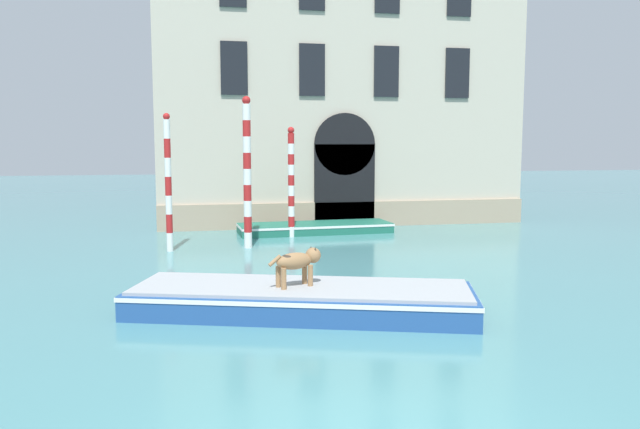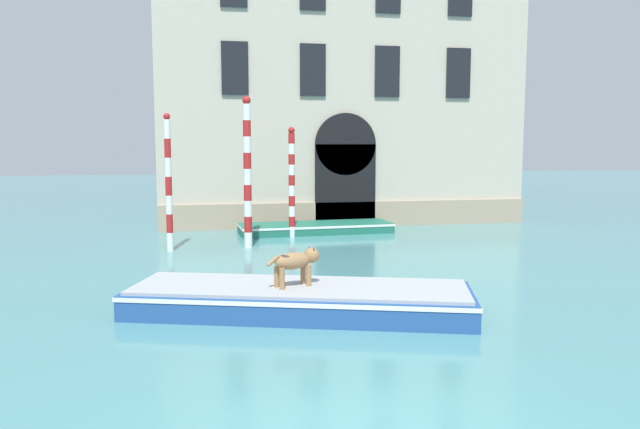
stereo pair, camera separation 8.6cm
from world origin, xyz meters
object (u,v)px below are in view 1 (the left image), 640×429
(boat_moored_near_palazzo, at_px, (315,228))
(mooring_pole_0, at_px, (168,182))
(dog_on_deck, at_px, (298,261))
(mooring_pole_2, at_px, (291,182))
(mooring_pole_1, at_px, (247,172))
(boat_foreground, at_px, (301,299))

(boat_moored_near_palazzo, relative_size, mooring_pole_0, 1.36)
(boat_moored_near_palazzo, xyz_separation_m, mooring_pole_0, (-5.01, -2.95, 1.89))
(dog_on_deck, distance_m, mooring_pole_2, 9.84)
(dog_on_deck, height_order, mooring_pole_1, mooring_pole_1)
(boat_foreground, height_order, dog_on_deck, dog_on_deck)
(mooring_pole_0, bearing_deg, boat_moored_near_palazzo, 30.53)
(boat_foreground, distance_m, mooring_pole_0, 8.22)
(boat_foreground, bearing_deg, mooring_pole_1, 110.44)
(boat_foreground, relative_size, mooring_pole_0, 1.67)
(boat_foreground, relative_size, mooring_pole_2, 1.82)
(mooring_pole_0, bearing_deg, dog_on_deck, -70.36)
(boat_foreground, bearing_deg, dog_on_deck, -146.80)
(boat_moored_near_palazzo, relative_size, mooring_pole_2, 1.48)
(boat_foreground, relative_size, dog_on_deck, 6.47)
(mooring_pole_2, bearing_deg, boat_foreground, -97.45)
(boat_foreground, xyz_separation_m, mooring_pole_0, (-2.76, 7.53, 1.79))
(boat_moored_near_palazzo, height_order, mooring_pole_2, mooring_pole_2)
(dog_on_deck, bearing_deg, mooring_pole_2, 62.54)
(boat_foreground, distance_m, mooring_pole_1, 7.97)
(dog_on_deck, bearing_deg, mooring_pole_1, 72.83)
(boat_foreground, bearing_deg, boat_moored_near_palazzo, 95.37)
(mooring_pole_1, bearing_deg, dog_on_deck, -87.53)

